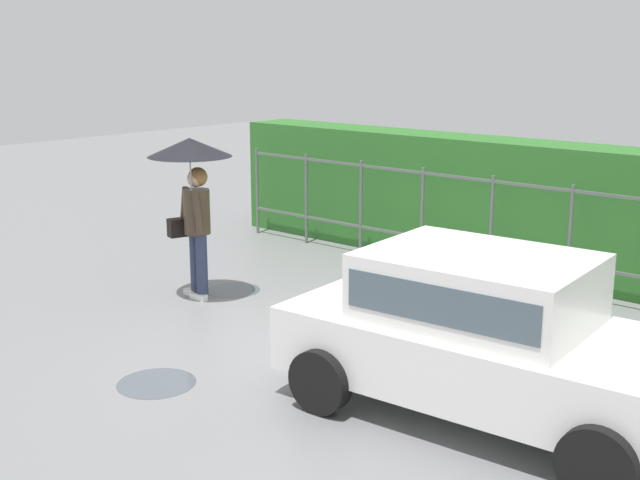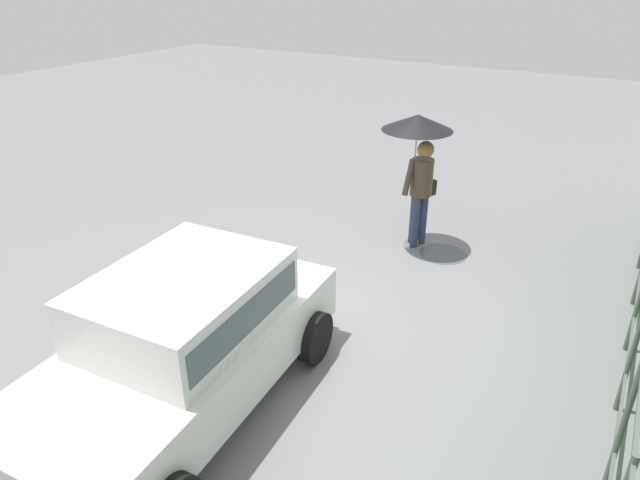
% 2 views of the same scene
% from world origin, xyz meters
% --- Properties ---
extents(ground_plane, '(40.00, 40.00, 0.00)m').
position_xyz_m(ground_plane, '(0.00, 0.00, 0.00)').
color(ground_plane, slate).
extents(car, '(3.83, 2.07, 1.48)m').
position_xyz_m(car, '(2.18, -0.45, 0.80)').
color(car, white).
rests_on(car, ground).
extents(pedestrian, '(1.06, 1.06, 2.11)m').
position_xyz_m(pedestrian, '(-2.41, 0.14, 1.62)').
color(pedestrian, '#2D3856').
rests_on(pedestrian, ground).
extents(fence_section, '(10.38, 0.05, 1.50)m').
position_xyz_m(fence_section, '(0.65, 3.38, 0.82)').
color(fence_section, '#59605B').
rests_on(fence_section, ground).
extents(hedge_row, '(11.33, 0.90, 1.90)m').
position_xyz_m(hedge_row, '(0.65, 4.17, 0.95)').
color(hedge_row, '#2D6B28').
rests_on(hedge_row, ground).
extents(puddle_near, '(0.78, 0.78, 0.00)m').
position_xyz_m(puddle_near, '(-0.59, -1.94, 0.00)').
color(puddle_near, '#4C545B').
rests_on(puddle_near, ground).
extents(puddle_far, '(0.73, 0.73, 0.00)m').
position_xyz_m(puddle_far, '(-2.32, 0.71, 0.00)').
color(puddle_far, '#4C545B').
rests_on(puddle_far, ground).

